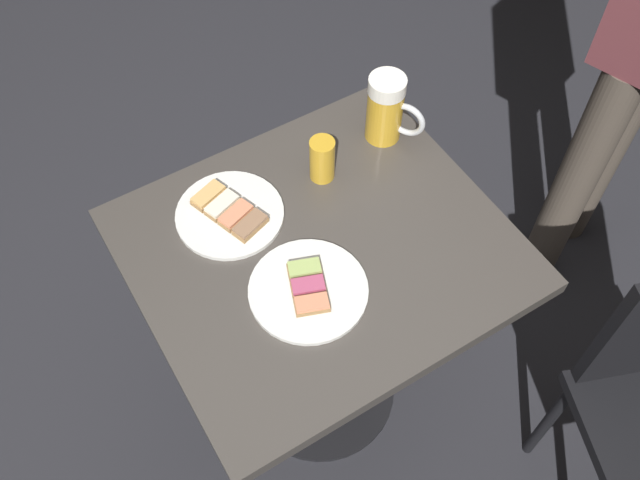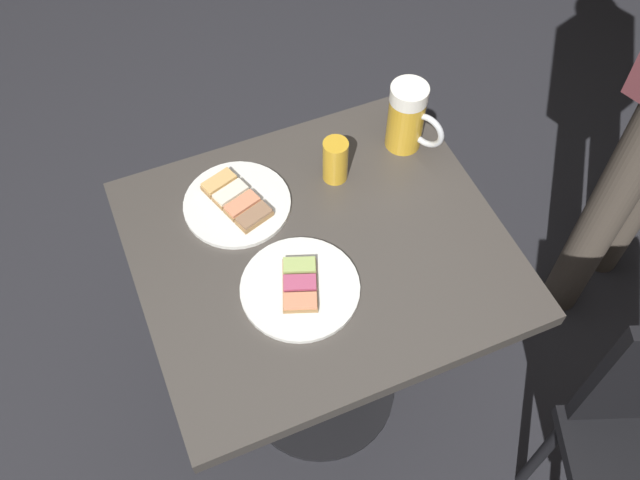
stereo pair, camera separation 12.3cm
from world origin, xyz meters
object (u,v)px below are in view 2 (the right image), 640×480
object	(u,v)px
plate_near	(300,287)
plate_far	(237,203)
beer_glass_small	(335,160)
beer_mug	(408,118)

from	to	relation	value
plate_near	plate_far	xyz separation A→B (m)	(0.05, -0.25, 0.00)
plate_near	plate_far	world-z (taller)	same
plate_near	beer_glass_small	xyz separation A→B (m)	(-0.18, -0.24, 0.05)
beer_mug	beer_glass_small	size ratio (longest dim) A/B	1.59
beer_mug	beer_glass_small	bearing A→B (deg)	8.26
plate_far	beer_mug	xyz separation A→B (m)	(-0.41, -0.02, 0.08)
plate_near	plate_far	bearing A→B (deg)	-79.33
beer_mug	beer_glass_small	distance (m)	0.19
beer_mug	plate_far	bearing A→B (deg)	2.71
plate_far	plate_near	bearing A→B (deg)	100.67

